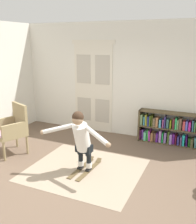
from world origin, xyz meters
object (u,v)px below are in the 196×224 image
skis_pair (86,168)px  person_skier (81,137)px  bookshelf (167,130)px  wicker_chair (13,128)px

skis_pair → person_skier: 0.72m
person_skier → skis_pair: bearing=87.5°
skis_pair → person_skier: (-0.01, -0.15, 0.71)m
bookshelf → skis_pair: size_ratio=1.56×
wicker_chair → bookshelf: bearing=32.9°
skis_pair → wicker_chair: bearing=178.4°
bookshelf → wicker_chair: (-3.02, -1.95, 0.23)m
wicker_chair → person_skier: size_ratio=0.77×
wicker_chair → person_skier: bearing=-6.4°
skis_pair → person_skier: person_skier is taller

